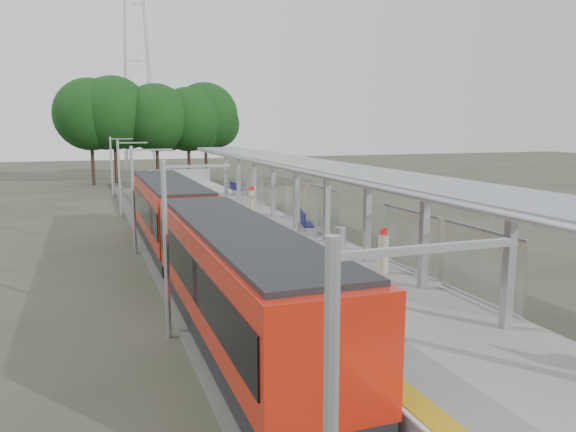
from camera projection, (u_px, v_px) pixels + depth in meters
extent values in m
plane|color=#474438|center=(492.00, 410.00, 12.76)|extent=(200.00, 200.00, 0.00)
cube|color=#59544C|center=(169.00, 245.00, 29.82)|extent=(3.00, 70.00, 0.24)
cube|color=gray|center=(250.00, 232.00, 31.26)|extent=(6.00, 50.00, 1.00)
cube|color=gold|center=(205.00, 226.00, 30.33)|extent=(0.60, 50.00, 0.02)
cube|color=#9EA0A5|center=(179.00, 175.00, 54.26)|extent=(6.00, 0.10, 1.20)
cube|color=black|center=(239.00, 326.00, 16.23)|extent=(2.50, 13.50, 0.70)
cube|color=#B71C0D|center=(238.00, 273.00, 15.97)|extent=(2.65, 13.50, 2.50)
cube|color=black|center=(238.00, 271.00, 15.96)|extent=(2.72, 12.96, 1.20)
cube|color=black|center=(237.00, 228.00, 15.76)|extent=(2.40, 12.82, 0.15)
cube|color=#0D7682|center=(283.00, 274.00, 16.45)|extent=(0.04, 1.30, 2.00)
cylinder|color=black|center=(296.00, 414.00, 11.88)|extent=(2.20, 0.70, 0.70)
cube|color=black|center=(170.00, 236.00, 29.32)|extent=(2.50, 13.50, 0.70)
cube|color=#B71C0D|center=(169.00, 206.00, 29.07)|extent=(2.65, 13.50, 2.50)
cube|color=black|center=(169.00, 205.00, 29.06)|extent=(2.72, 12.96, 1.20)
cube|color=black|center=(168.00, 181.00, 28.86)|extent=(2.40, 12.83, 0.15)
cube|color=#0D7682|center=(195.00, 208.00, 29.55)|extent=(0.04, 1.30, 2.00)
cylinder|color=black|center=(185.00, 263.00, 24.98)|extent=(2.20, 0.70, 0.70)
cube|color=black|center=(193.00, 236.00, 22.56)|extent=(2.30, 0.80, 2.40)
cube|color=#9EA0A5|center=(509.00, 265.00, 14.84)|extent=(0.25, 0.25, 3.50)
cube|color=#9EA0A5|center=(424.00, 237.00, 18.56)|extent=(0.25, 0.25, 3.50)
cube|color=#9EA0A5|center=(367.00, 218.00, 22.28)|extent=(0.25, 0.25, 3.50)
cube|color=#9EA0A5|center=(327.00, 205.00, 25.99)|extent=(0.25, 0.25, 3.50)
cube|color=#9EA0A5|center=(296.00, 195.00, 29.71)|extent=(0.25, 0.25, 3.50)
cube|color=#9EA0A5|center=(273.00, 187.00, 33.42)|extent=(0.25, 0.25, 3.50)
cube|color=#9EA0A5|center=(254.00, 181.00, 37.14)|extent=(0.25, 0.25, 3.50)
cube|color=#9EA0A5|center=(239.00, 176.00, 40.86)|extent=(0.25, 0.25, 3.50)
cube|color=#9EA0A5|center=(226.00, 172.00, 44.57)|extent=(0.25, 0.25, 3.50)
cube|color=gray|center=(303.00, 163.00, 27.42)|extent=(3.20, 38.00, 0.16)
cylinder|color=#9EA0A5|center=(273.00, 165.00, 26.92)|extent=(0.24, 38.00, 0.24)
cube|color=silver|center=(480.00, 265.00, 17.02)|extent=(0.05, 3.70, 2.20)
cube|color=silver|center=(409.00, 240.00, 20.74)|extent=(0.05, 3.70, 2.20)
cube|color=silver|center=(323.00, 210.00, 28.17)|extent=(0.05, 3.70, 2.20)
cube|color=silver|center=(296.00, 200.00, 31.89)|extent=(0.05, 3.70, 2.20)
cube|color=silver|center=(256.00, 186.00, 39.32)|extent=(0.05, 3.70, 2.20)
cube|color=silver|center=(241.00, 181.00, 43.03)|extent=(0.05, 3.70, 2.20)
cylinder|color=#382316|center=(93.00, 162.00, 60.25)|extent=(0.36, 0.36, 5.03)
sphere|color=#174112|center=(90.00, 114.00, 59.44)|extent=(7.64, 7.64, 7.64)
cylinder|color=#382316|center=(116.00, 161.00, 60.46)|extent=(0.36, 0.36, 5.14)
sphere|color=#174112|center=(113.00, 113.00, 59.64)|extent=(7.81, 7.81, 7.81)
cylinder|color=#382316|center=(157.00, 162.00, 61.40)|extent=(0.36, 0.36, 4.81)
sphere|color=#174112|center=(156.00, 118.00, 60.63)|extent=(7.31, 7.31, 7.31)
cylinder|color=#382316|center=(189.00, 161.00, 63.49)|extent=(0.36, 0.36, 4.70)
sphere|color=#174112|center=(188.00, 119.00, 62.74)|extent=(7.14, 7.14, 7.14)
cylinder|color=#382316|center=(206.00, 159.00, 66.10)|extent=(0.36, 0.36, 5.01)
sphere|color=#174112|center=(205.00, 115.00, 65.30)|extent=(7.62, 7.62, 7.62)
cube|color=#9EA0A5|center=(426.00, 249.00, 5.51)|extent=(2.00, 0.08, 0.08)
cylinder|color=#9EA0A5|center=(166.00, 251.00, 16.73)|extent=(0.16, 0.16, 5.40)
cube|color=#9EA0A5|center=(197.00, 166.00, 16.66)|extent=(2.00, 0.08, 0.08)
cylinder|color=#9EA0A5|center=(133.00, 201.00, 27.87)|extent=(0.16, 0.16, 5.40)
cube|color=#9EA0A5|center=(152.00, 150.00, 27.81)|extent=(2.00, 0.08, 0.08)
cylinder|color=#9EA0A5|center=(119.00, 179.00, 39.02)|extent=(0.16, 0.16, 5.40)
cube|color=#9EA0A5|center=(133.00, 143.00, 38.96)|extent=(2.00, 0.08, 0.08)
cylinder|color=#9EA0A5|center=(111.00, 167.00, 50.17)|extent=(0.16, 0.16, 5.40)
cube|color=#9EA0A5|center=(122.00, 139.00, 50.10)|extent=(2.00, 0.08, 0.08)
cube|color=#101154|center=(307.00, 224.00, 28.06)|extent=(0.92, 1.77, 0.07)
cube|color=#101154|center=(303.00, 218.00, 27.93)|extent=(0.49, 1.66, 0.62)
cube|color=#9EA0A5|center=(312.00, 232.00, 27.47)|extent=(0.46, 0.18, 0.50)
cube|color=#9EA0A5|center=(302.00, 227.00, 28.74)|extent=(0.46, 0.18, 0.50)
cube|color=#101154|center=(236.00, 190.00, 43.71)|extent=(0.61, 1.51, 0.06)
cube|color=#101154|center=(234.00, 186.00, 43.60)|extent=(0.23, 1.46, 0.54)
cube|color=#9EA0A5|center=(238.00, 193.00, 43.20)|extent=(0.40, 0.10, 0.43)
cube|color=#9EA0A5|center=(235.00, 192.00, 44.29)|extent=(0.40, 0.10, 0.43)
cylinder|color=beige|center=(383.00, 254.00, 20.69)|extent=(0.37, 0.37, 1.40)
cube|color=red|center=(384.00, 232.00, 20.56)|extent=(0.33, 0.17, 0.23)
cylinder|color=beige|center=(252.00, 203.00, 34.28)|extent=(0.39, 0.39, 1.45)
cube|color=red|center=(251.00, 188.00, 34.14)|extent=(0.33, 0.19, 0.24)
cylinder|color=#9EA0A5|center=(340.00, 238.00, 24.68)|extent=(0.58, 0.58, 0.97)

